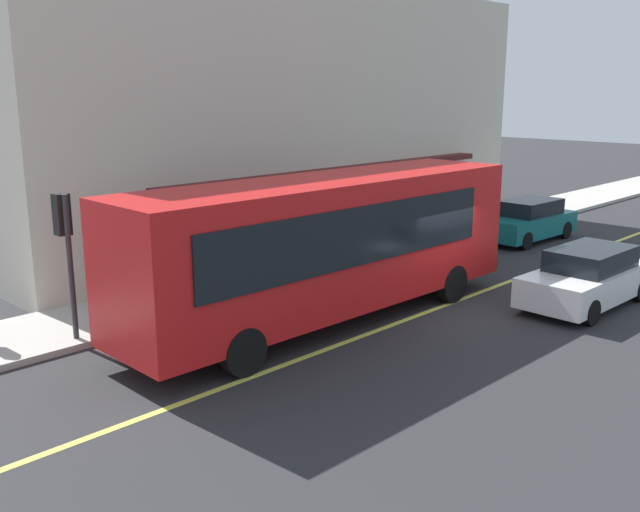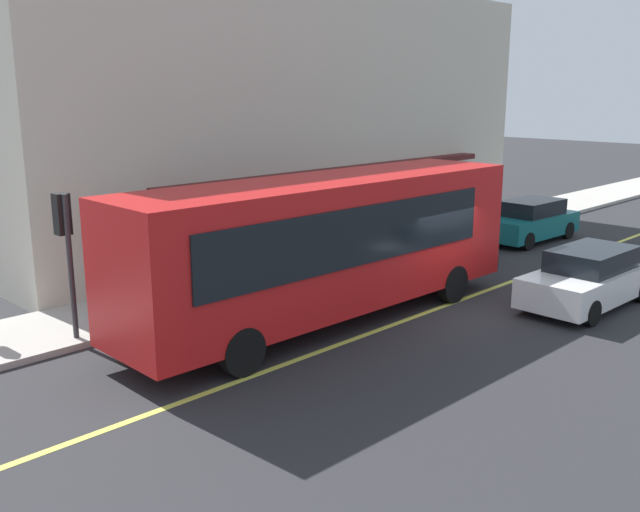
{
  "view_description": "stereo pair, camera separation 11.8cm",
  "coord_description": "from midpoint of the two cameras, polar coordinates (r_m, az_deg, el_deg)",
  "views": [
    {
      "loc": [
        -14.73,
        -9.99,
        5.53
      ],
      "look_at": [
        -2.97,
        1.54,
        1.6
      ],
      "focal_mm": 39.54,
      "sensor_mm": 36.0,
      "label": 1
    },
    {
      "loc": [
        -14.64,
        -10.08,
        5.53
      ],
      "look_at": [
        -2.97,
        1.54,
        1.6
      ],
      "focal_mm": 39.54,
      "sensor_mm": 36.0,
      "label": 2
    }
  ],
  "objects": [
    {
      "name": "traffic_light",
      "position": [
        16.13,
        -20.2,
        1.88
      ],
      "size": [
        0.3,
        0.52,
        3.2
      ],
      "color": "#2D2D33",
      "rests_on": "sidewalk"
    },
    {
      "name": "car_white",
      "position": [
        19.53,
        20.66,
        -1.65
      ],
      "size": [
        4.35,
        1.96,
        1.52
      ],
      "color": "white",
      "rests_on": "ground"
    },
    {
      "name": "bus",
      "position": [
        16.68,
        0.57,
        1.15
      ],
      "size": [
        11.17,
        2.74,
        3.5
      ],
      "color": "red",
      "rests_on": "ground"
    },
    {
      "name": "storefront_building",
      "position": [
        28.71,
        -7.48,
        11.31
      ],
      "size": [
        21.66,
        12.38,
        9.07
      ],
      "color": "beige",
      "rests_on": "ground"
    },
    {
      "name": "pedestrian_near_storefront",
      "position": [
        24.5,
        5.99,
        3.03
      ],
      "size": [
        0.34,
        0.34,
        1.66
      ],
      "color": "black",
      "rests_on": "sidewalk"
    },
    {
      "name": "sidewalk",
      "position": [
        21.85,
        -1.55,
        -1.05
      ],
      "size": [
        80.0,
        2.87,
        0.15
      ],
      "primitive_type": "cube",
      "color": "#B2ADA3",
      "rests_on": "ground"
    },
    {
      "name": "pedestrian_at_corner",
      "position": [
        29.09,
        10.47,
        4.74
      ],
      "size": [
        0.34,
        0.34,
        1.82
      ],
      "color": "black",
      "rests_on": "sidewalk"
    },
    {
      "name": "car_teal",
      "position": [
        27.27,
        16.31,
        2.76
      ],
      "size": [
        4.36,
        1.98,
        1.52
      ],
      "color": "#14666B",
      "rests_on": "ground"
    },
    {
      "name": "lane_centre_stripe",
      "position": [
        18.62,
        9.66,
        -4.04
      ],
      "size": [
        36.0,
        0.16,
        0.01
      ],
      "primitive_type": "cube",
      "color": "#D8D14C",
      "rests_on": "ground"
    },
    {
      "name": "ground",
      "position": [
        18.63,
        9.66,
        -4.05
      ],
      "size": [
        120.0,
        120.0,
        0.0
      ],
      "primitive_type": "plane",
      "color": "#28282B"
    }
  ]
}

